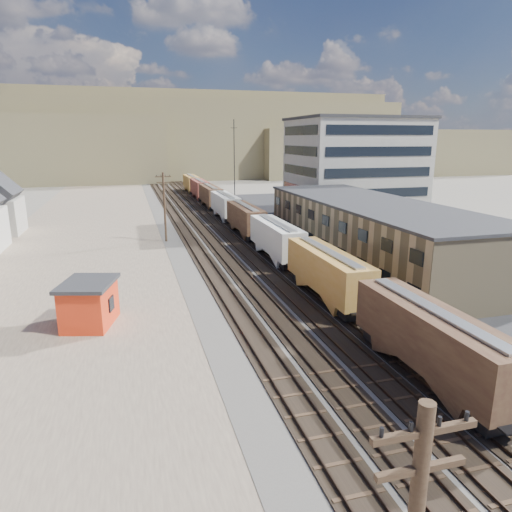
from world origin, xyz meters
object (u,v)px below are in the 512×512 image
object	(u,v)px
utility_pole_north	(165,206)
maintenance_shed	(89,303)
freight_train	(234,210)
parked_car_blue	(389,225)

from	to	relation	value
utility_pole_north	maintenance_shed	distance (m)	30.94
freight_train	parked_car_blue	size ratio (longest dim) A/B	20.47
freight_train	parked_car_blue	xyz separation A→B (m)	(23.85, -9.87, -1.98)
utility_pole_north	parked_car_blue	distance (m)	36.44
parked_car_blue	freight_train	bearing A→B (deg)	96.29
utility_pole_north	freight_train	bearing A→B (deg)	35.73
maintenance_shed	parked_car_blue	size ratio (longest dim) A/B	1.00
freight_train	maintenance_shed	world-z (taller)	freight_train
maintenance_shed	parked_car_blue	distance (m)	53.01
utility_pole_north	parked_car_blue	xyz separation A→B (m)	(36.15, -1.02, -4.49)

